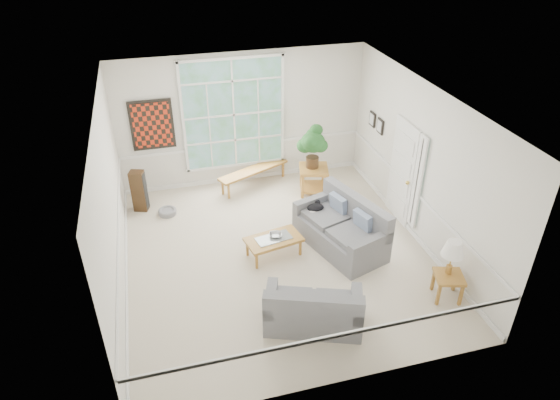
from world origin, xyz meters
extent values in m
cube|color=beige|center=(0.00, 0.00, -0.01)|extent=(5.50, 6.00, 0.01)
cube|color=white|center=(0.00, 0.00, 3.00)|extent=(5.50, 6.00, 0.02)
cube|color=silver|center=(0.00, 3.00, 1.50)|extent=(5.50, 0.02, 3.00)
cube|color=silver|center=(0.00, -3.00, 1.50)|extent=(5.50, 0.02, 3.00)
cube|color=silver|center=(-2.75, 0.00, 1.50)|extent=(0.02, 6.00, 3.00)
cube|color=silver|center=(2.75, 0.00, 1.50)|extent=(0.02, 6.00, 3.00)
cube|color=white|center=(-0.20, 2.96, 1.65)|extent=(2.30, 0.08, 2.40)
cube|color=white|center=(2.71, 0.60, 1.05)|extent=(0.08, 0.90, 2.10)
cube|color=white|center=(2.71, -0.03, 1.15)|extent=(0.08, 0.26, 1.90)
cube|color=maroon|center=(-1.95, 2.95, 1.60)|extent=(0.90, 0.06, 1.10)
cube|color=black|center=(2.71, 1.75, 1.55)|extent=(0.04, 0.26, 0.32)
cube|color=black|center=(2.71, 2.15, 1.55)|extent=(0.04, 0.26, 0.32)
cube|color=slate|center=(1.19, -0.07, 0.49)|extent=(1.45, 2.01, 0.98)
cube|color=slate|center=(0.08, -1.85, 0.40)|extent=(1.66, 1.23, 0.80)
cube|color=#A36E2B|center=(-0.08, -0.01, 0.19)|extent=(1.10, 0.74, 0.38)
imported|color=#97969B|center=(-0.03, 0.04, 0.41)|extent=(0.33, 0.33, 0.07)
cube|color=#A36E2B|center=(0.14, 2.65, 0.21)|extent=(1.74, 1.05, 0.41)
cube|color=#A36E2B|center=(1.35, 1.99, 0.31)|extent=(0.76, 0.76, 0.62)
cube|color=#A36E2B|center=(2.40, -1.86, 0.23)|extent=(0.56, 0.56, 0.46)
cylinder|color=slate|center=(-1.89, 1.93, 0.06)|extent=(0.49, 0.49, 0.11)
cube|color=#372412|center=(-2.40, 2.25, 0.46)|extent=(0.34, 0.30, 0.91)
ellipsoid|color=black|center=(0.89, 0.50, 0.58)|extent=(0.40, 0.35, 0.16)
camera|label=1|loc=(-1.89, -7.18, 5.75)|focal=32.00mm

